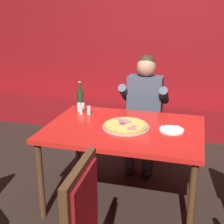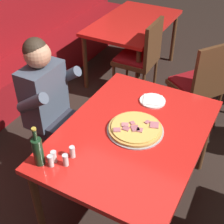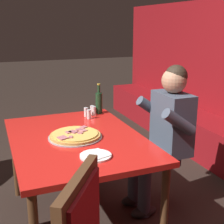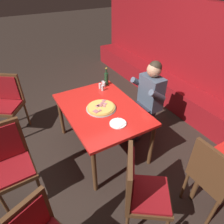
% 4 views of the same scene
% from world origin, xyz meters
% --- Properties ---
extents(ground_plane, '(24.00, 24.00, 0.00)m').
position_xyz_m(ground_plane, '(0.00, 0.00, 0.00)').
color(ground_plane, black).
extents(booth_wall_panel, '(6.80, 0.16, 1.90)m').
position_xyz_m(booth_wall_panel, '(0.00, 2.18, 0.95)').
color(booth_wall_panel, maroon).
rests_on(booth_wall_panel, ground_plane).
extents(booth_bench, '(6.46, 0.48, 0.46)m').
position_xyz_m(booth_bench, '(0.00, 1.86, 0.23)').
color(booth_bench, maroon).
rests_on(booth_bench, ground_plane).
extents(main_dining_table, '(1.37, 0.98, 0.75)m').
position_xyz_m(main_dining_table, '(0.00, 0.00, 0.68)').
color(main_dining_table, '#4C2D19').
rests_on(main_dining_table, ground_plane).
extents(pizza, '(0.41, 0.41, 0.05)m').
position_xyz_m(pizza, '(0.02, -0.01, 0.77)').
color(pizza, '#9E9EA3').
rests_on(pizza, main_dining_table).
extents(plate_white_paper, '(0.21, 0.21, 0.02)m').
position_xyz_m(plate_white_paper, '(0.41, 0.02, 0.76)').
color(plate_white_paper, white).
rests_on(plate_white_paper, main_dining_table).
extents(beer_bottle, '(0.07, 0.07, 0.29)m').
position_xyz_m(beer_bottle, '(-0.56, 0.39, 0.86)').
color(beer_bottle, '#19381E').
rests_on(beer_bottle, main_dining_table).
extents(shaker_parmesan, '(0.04, 0.04, 0.09)m').
position_xyz_m(shaker_parmesan, '(-0.55, 0.31, 0.79)').
color(shaker_parmesan, silver).
rests_on(shaker_parmesan, main_dining_table).
extents(shaker_red_pepper_flakes, '(0.04, 0.04, 0.09)m').
position_xyz_m(shaker_red_pepper_flakes, '(-0.51, 0.32, 0.79)').
color(shaker_red_pepper_flakes, silver).
rests_on(shaker_red_pepper_flakes, main_dining_table).
extents(shaker_black_pepper, '(0.04, 0.04, 0.09)m').
position_xyz_m(shaker_black_pepper, '(-0.50, 0.23, 0.79)').
color(shaker_black_pepper, silver).
rests_on(shaker_black_pepper, main_dining_table).
extents(shaker_oregano, '(0.04, 0.04, 0.09)m').
position_xyz_m(shaker_oregano, '(-0.42, 0.24, 0.79)').
color(shaker_oregano, silver).
rests_on(shaker_oregano, main_dining_table).
extents(diner_seated_blue_shirt, '(0.53, 0.53, 1.27)m').
position_xyz_m(diner_seated_blue_shirt, '(0.04, 0.75, 0.71)').
color(diner_seated_blue_shirt, black).
rests_on(diner_seated_blue_shirt, ground_plane).
extents(dining_chair_far_right, '(0.61, 0.61, 0.99)m').
position_xyz_m(dining_chair_far_right, '(-1.16, -1.12, 0.58)').
color(dining_chair_far_right, '#4C2D19').
rests_on(dining_chair_far_right, ground_plane).
extents(dining_chair_near_right, '(0.46, 0.46, 1.03)m').
position_xyz_m(dining_chair_near_right, '(0.19, -1.25, 0.59)').
color(dining_chair_near_right, '#4C2D19').
rests_on(dining_chair_near_right, ground_plane).
extents(dining_chair_near_left, '(0.61, 0.61, 1.02)m').
position_xyz_m(dining_chair_near_left, '(1.20, -0.20, 0.59)').
color(dining_chair_near_left, '#4C2D19').
rests_on(dining_chair_near_left, ground_plane).
extents(dining_chair_far_left, '(0.45, 0.45, 0.99)m').
position_xyz_m(dining_chair_far_left, '(1.44, 0.55, 0.59)').
color(dining_chair_far_left, '#4C2D19').
rests_on(dining_chair_far_left, ground_plane).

